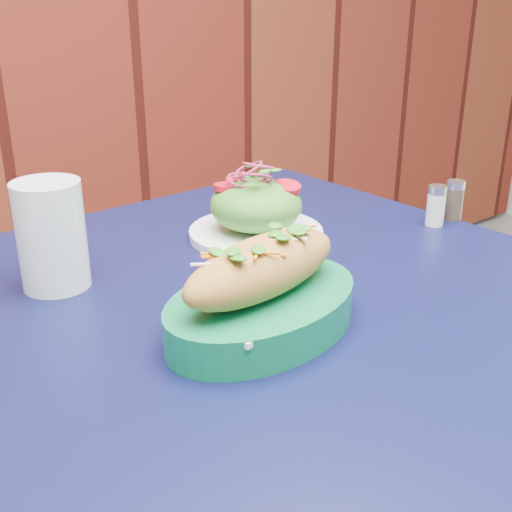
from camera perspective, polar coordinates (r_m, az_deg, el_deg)
cafe_table at (r=0.81m, az=0.70°, el=-8.58°), size 0.83×0.83×0.75m
banh_mi_basket at (r=0.67m, az=0.59°, el=-3.23°), size 0.26×0.19×0.11m
salad_plate at (r=0.93m, az=-0.01°, el=4.05°), size 0.20×0.20×0.11m
water_glass at (r=0.80m, az=-17.73°, el=1.76°), size 0.08×0.08×0.13m
salt_shaker at (r=1.01m, az=15.70°, el=4.33°), size 0.03×0.03×0.06m
pepper_shaker at (r=1.05m, az=17.20°, el=4.77°), size 0.03×0.03×0.06m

